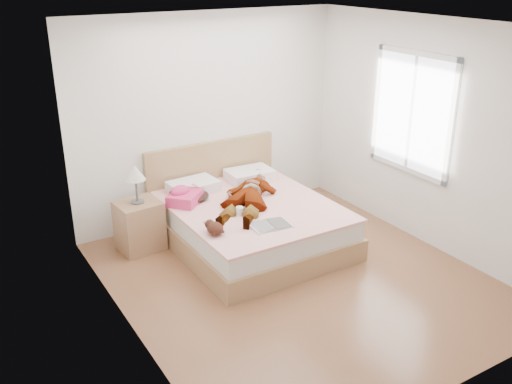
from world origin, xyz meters
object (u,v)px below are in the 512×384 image
Objects in this scene: magazine at (271,225)px; nightstand at (139,222)px; woman at (249,192)px; coffee_mug at (240,211)px; bed at (248,220)px; plush_toy at (214,228)px; phone at (195,185)px; towel at (184,196)px.

magazine is 1.58m from nightstand.
coffee_mug is (-0.30, -0.31, -0.06)m from woman.
bed is 2.02× the size of nightstand.
plush_toy is at bearing 167.16° from magazine.
woman is 1.32m from nightstand.
woman is at bearing 45.83° from coffee_mug.
plush_toy is (-0.26, -0.99, -0.09)m from phone.
towel is (-0.65, 0.36, 0.32)m from bed.
coffee_mug reaches higher than magazine.
bed is at bearing -90.69° from phone.
phone is at bearing 105.61° from coffee_mug.
bed is at bearing -94.48° from woman.
towel is 0.75m from coffee_mug.
towel is 1.12× the size of magazine.
bed is 0.81m from towel.
bed is 17.03× the size of coffee_mug.
nightstand is (-0.44, 1.04, -0.24)m from plush_toy.
phone is 0.21m from towel.
bed is (-0.04, -0.04, -0.34)m from woman.
magazine is 1.78× the size of plush_toy.
coffee_mug is (-0.26, -0.28, 0.28)m from bed.
towel reaches higher than plush_toy.
towel is at bearing -13.26° from nightstand.
woman reaches higher than towel.
magazine is at bearing -48.30° from nightstand.
coffee_mug is (-0.14, 0.41, 0.04)m from magazine.
bed is at bearing 80.00° from magazine.
towel is at bearing 150.72° from bed.
magazine is at bearing -59.80° from woman.
woman is at bearing 77.58° from magazine.
nightstand is (-1.21, 0.45, -0.28)m from woman.
nightstand is (-1.05, 1.17, -0.18)m from magazine.
bed reaches higher than towel.
woman is 0.76m from towel.
magazine is 3.74× the size of coffee_mug.
magazine is 0.44× the size of nightstand.
nightstand reaches higher than coffee_mug.
nightstand is at bearing 139.91° from coffee_mug.
bed reaches higher than phone.
coffee_mug is at bearing -91.55° from woman.
magazine is at bearing -120.52° from phone.
bed reaches higher than magazine.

